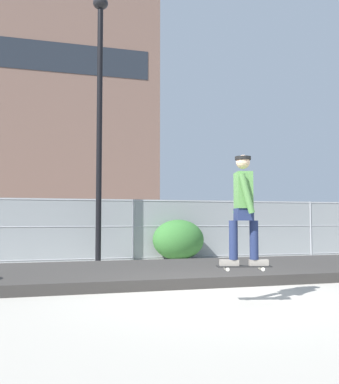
{
  "coord_description": "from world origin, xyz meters",
  "views": [
    {
      "loc": [
        -2.81,
        -6.63,
        1.23
      ],
      "look_at": [
        0.45,
        4.6,
        1.94
      ],
      "focal_mm": 42.2,
      "sensor_mm": 36.0,
      "label": 1
    }
  ],
  "objects_px": {
    "street_lamp": "(100,98)",
    "shrub_left": "(178,240)",
    "skateboard": "(244,267)",
    "skater": "(243,203)"
  },
  "relations": [
    {
      "from": "skateboard",
      "to": "skater",
      "type": "relative_size",
      "value": 0.5
    },
    {
      "from": "skateboard",
      "to": "street_lamp",
      "type": "distance_m",
      "value": 8.03
    },
    {
      "from": "skateboard",
      "to": "shrub_left",
      "type": "distance_m",
      "value": 7.14
    },
    {
      "from": "street_lamp",
      "to": "shrub_left",
      "type": "distance_m",
      "value": 4.81
    },
    {
      "from": "street_lamp",
      "to": "shrub_left",
      "type": "relative_size",
      "value": 4.87
    },
    {
      "from": "shrub_left",
      "to": "skater",
      "type": "bearing_deg",
      "value": -99.53
    },
    {
      "from": "skater",
      "to": "shrub_left",
      "type": "bearing_deg",
      "value": 80.47
    },
    {
      "from": "skateboard",
      "to": "skater",
      "type": "height_order",
      "value": "skater"
    },
    {
      "from": "shrub_left",
      "to": "skateboard",
      "type": "bearing_deg",
      "value": -99.53
    },
    {
      "from": "skateboard",
      "to": "skater",
      "type": "xyz_separation_m",
      "value": [
        0.0,
        -0.0,
        0.94
      ]
    }
  ]
}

